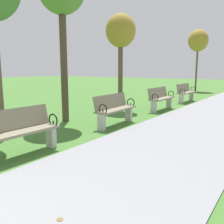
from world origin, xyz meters
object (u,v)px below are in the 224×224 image
Objects in this scene: park_bench_4 at (161,98)px; tree_4 at (121,33)px; park_bench_3 at (115,109)px; tree_5 at (198,41)px; park_bench_5 at (186,92)px; park_bench_2 at (17,132)px.

tree_4 is at bearing -156.29° from park_bench_4.
park_bench_3 is 13.26m from tree_5.
tree_5 is at bearing 96.57° from park_bench_3.
park_bench_5 is 0.43× the size of tree_4.
park_bench_5 is at bearing 90.00° from park_bench_3.
park_bench_3 is at bearing 90.00° from park_bench_2.
park_bench_4 is 0.43× the size of tree_4.
tree_4 is 0.85× the size of tree_5.
park_bench_2 is 16.38m from tree_5.
park_bench_2 is 0.37× the size of tree_5.
park_bench_4 is (-0.00, 3.23, 0.00)m from park_bench_3.
park_bench_4 is 3.00m from tree_4.
park_bench_2 and park_bench_3 have the same top height.
park_bench_3 is 3.23m from park_bench_4.
park_bench_2 and park_bench_5 have the same top height.
park_bench_3 is 6.22m from park_bench_5.
tree_5 reaches higher than park_bench_3.
tree_5 is at bearing 98.75° from park_bench_4.
park_bench_3 is at bearing -60.00° from tree_4.
park_bench_2 is 6.44m from park_bench_4.
park_bench_2 is at bearing -84.74° from tree_5.
park_bench_2 is 1.00× the size of park_bench_5.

